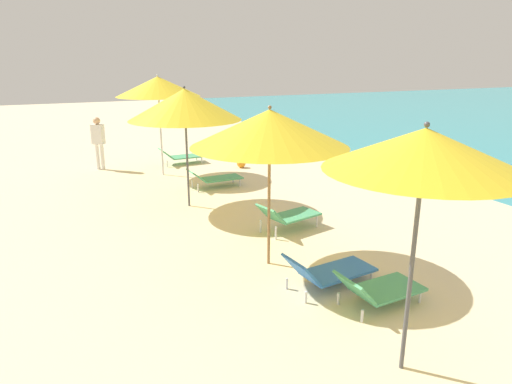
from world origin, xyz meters
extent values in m
cylinder|color=#4C4C51|center=(-0.27, 3.63, 1.17)|extent=(0.05, 0.05, 2.33)
cone|color=yellow|center=(-0.27, 3.63, 2.55)|extent=(2.02, 2.02, 0.43)
sphere|color=#4C4C51|center=(-0.27, 3.63, 2.79)|extent=(0.06, 0.06, 0.06)
cube|color=#4CA572|center=(0.57, 4.88, 0.20)|extent=(1.02, 0.67, 0.04)
cube|color=#4CA572|center=(-0.06, 4.84, 0.38)|extent=(0.35, 0.63, 0.34)
cylinder|color=silver|center=(0.95, 5.16, 0.09)|extent=(0.04, 0.04, 0.18)
cylinder|color=silver|center=(0.98, 4.65, 0.09)|extent=(0.04, 0.04, 0.18)
cylinder|color=silver|center=(-0.13, 5.10, 0.09)|extent=(0.04, 0.04, 0.18)
cylinder|color=silver|center=(-0.10, 4.58, 0.09)|extent=(0.04, 0.04, 0.18)
cylinder|color=olive|center=(-0.45, 6.75, 1.03)|extent=(0.05, 0.05, 2.06)
cone|color=yellow|center=(-0.45, 6.75, 2.35)|extent=(2.56, 2.56, 0.59)
sphere|color=olive|center=(-0.45, 6.75, 2.68)|extent=(0.06, 0.06, 0.06)
cube|color=#4CA572|center=(0.80, 8.06, 0.28)|extent=(1.13, 0.80, 0.04)
cube|color=#4CA572|center=(0.16, 7.91, 0.46)|extent=(0.46, 0.64, 0.34)
cylinder|color=silver|center=(1.15, 8.38, 0.13)|extent=(0.04, 0.04, 0.26)
cylinder|color=silver|center=(1.26, 7.91, 0.13)|extent=(0.04, 0.04, 0.26)
cylinder|color=silver|center=(0.05, 8.13, 0.13)|extent=(0.04, 0.04, 0.26)
cylinder|color=silver|center=(0.16, 7.66, 0.13)|extent=(0.04, 0.04, 0.26)
cube|color=blue|center=(0.25, 5.66, 0.20)|extent=(1.20, 0.71, 0.04)
cube|color=blue|center=(-0.48, 5.58, 0.41)|extent=(0.41, 0.62, 0.40)
cylinder|color=silver|center=(0.69, 5.95, 0.09)|extent=(0.04, 0.04, 0.18)
cylinder|color=silver|center=(0.75, 5.47, 0.09)|extent=(0.04, 0.04, 0.18)
cylinder|color=silver|center=(-0.59, 5.81, 0.09)|extent=(0.04, 0.04, 0.18)
cylinder|color=silver|center=(-0.54, 5.33, 0.09)|extent=(0.04, 0.04, 0.18)
cylinder|color=#4C4C51|center=(-0.78, 10.42, 1.03)|extent=(0.05, 0.05, 2.07)
cone|color=yellow|center=(-0.78, 10.42, 2.42)|extent=(2.58, 2.58, 0.70)
sphere|color=#4C4C51|center=(-0.78, 10.42, 2.80)|extent=(0.06, 0.06, 0.06)
cube|color=#4CA572|center=(0.54, 11.72, 0.24)|extent=(1.12, 0.61, 0.04)
cube|color=#4CA572|center=(-0.20, 11.68, 0.40)|extent=(0.42, 0.58, 0.32)
cylinder|color=silver|center=(0.98, 11.97, 0.11)|extent=(0.04, 0.04, 0.22)
cylinder|color=silver|center=(1.00, 11.50, 0.11)|extent=(0.04, 0.04, 0.22)
cylinder|color=silver|center=(-0.25, 11.91, 0.11)|extent=(0.04, 0.04, 0.22)
cylinder|color=silver|center=(-0.23, 11.45, 0.11)|extent=(0.04, 0.04, 0.22)
cylinder|color=silver|center=(-0.63, 13.72, 1.18)|extent=(0.05, 0.05, 2.36)
cone|color=yellow|center=(-0.63, 13.72, 2.64)|extent=(2.44, 2.44, 0.57)
sphere|color=silver|center=(-0.63, 13.72, 2.95)|extent=(0.06, 0.06, 0.06)
cube|color=#4CA572|center=(0.48, 14.97, 0.23)|extent=(1.11, 0.67, 0.04)
cube|color=#4CA572|center=(-0.23, 14.94, 0.40)|extent=(0.41, 0.64, 0.33)
cylinder|color=silver|center=(0.91, 15.25, 0.11)|extent=(0.04, 0.04, 0.21)
cylinder|color=silver|center=(0.93, 14.73, 0.11)|extent=(0.04, 0.04, 0.21)
cylinder|color=silver|center=(-0.29, 15.19, 0.11)|extent=(0.04, 0.04, 0.21)
cylinder|color=silver|center=(-0.27, 14.67, 0.11)|extent=(0.04, 0.04, 0.21)
cylinder|color=silver|center=(-2.35, 15.29, 0.41)|extent=(0.11, 0.11, 0.82)
cylinder|color=silver|center=(-2.21, 15.19, 0.41)|extent=(0.11, 0.11, 0.82)
cube|color=silver|center=(-2.28, 15.24, 1.13)|extent=(0.42, 0.39, 0.62)
sphere|color=#D8A87F|center=(-2.28, 15.24, 1.56)|extent=(0.22, 0.22, 0.22)
sphere|color=orange|center=(1.91, 13.59, 0.15)|extent=(0.29, 0.29, 0.29)
camera|label=1|loc=(-3.62, 0.31, 3.41)|focal=31.72mm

